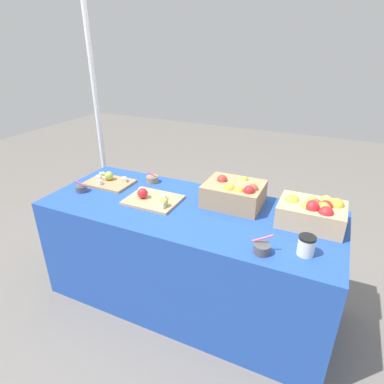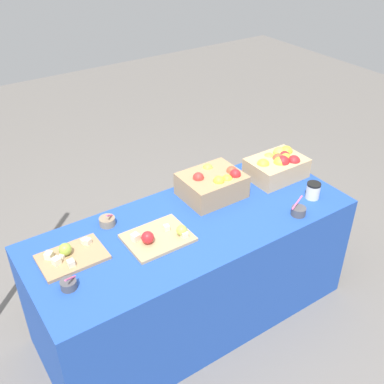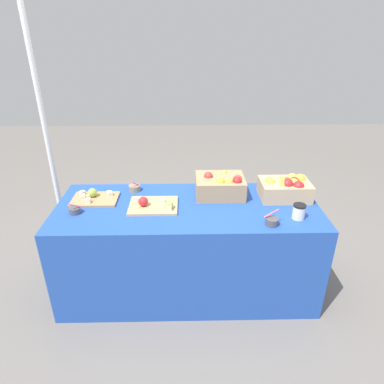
{
  "view_description": "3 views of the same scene",
  "coord_description": "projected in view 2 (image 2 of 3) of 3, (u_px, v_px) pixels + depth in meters",
  "views": [
    {
      "loc": [
        0.79,
        -1.62,
        1.7
      ],
      "look_at": [
        0.02,
        0.02,
        0.84
      ],
      "focal_mm": 30.05,
      "sensor_mm": 36.0,
      "label": 1
    },
    {
      "loc": [
        -1.18,
        -1.73,
        2.32
      ],
      "look_at": [
        0.04,
        0.08,
        0.89
      ],
      "focal_mm": 43.21,
      "sensor_mm": 36.0,
      "label": 2
    },
    {
      "loc": [
        -0.01,
        -2.15,
        1.9
      ],
      "look_at": [
        0.03,
        0.02,
        0.84
      ],
      "focal_mm": 31.57,
      "sensor_mm": 36.0,
      "label": 3
    }
  ],
  "objects": [
    {
      "name": "ground_plane",
      "position": [
        193.0,
        313.0,
        3.03
      ],
      "size": [
        10.0,
        10.0,
        0.0
      ],
      "primitive_type": "plane",
      "color": "slate"
    },
    {
      "name": "table",
      "position": [
        193.0,
        271.0,
        2.82
      ],
      "size": [
        1.9,
        0.76,
        0.74
      ],
      "primitive_type": "cube",
      "color": "#234CAD",
      "rests_on": "ground_plane"
    },
    {
      "name": "apple_crate_left",
      "position": [
        278.0,
        165.0,
        3.0
      ],
      "size": [
        0.36,
        0.26,
        0.18
      ],
      "color": "tan",
      "rests_on": "table"
    },
    {
      "name": "apple_crate_middle",
      "position": [
        212.0,
        184.0,
        2.81
      ],
      "size": [
        0.36,
        0.29,
        0.18
      ],
      "color": "tan",
      "rests_on": "table"
    },
    {
      "name": "cutting_board_front",
      "position": [
        159.0,
        237.0,
        2.48
      ],
      "size": [
        0.35,
        0.27,
        0.09
      ],
      "color": "tan",
      "rests_on": "table"
    },
    {
      "name": "cutting_board_back",
      "position": [
        70.0,
        256.0,
        2.35
      ],
      "size": [
        0.33,
        0.23,
        0.08
      ],
      "color": "tan",
      "rests_on": "table"
    },
    {
      "name": "sample_bowl_near",
      "position": [
        69.0,
        284.0,
        2.18
      ],
      "size": [
        0.08,
        0.08,
        0.09
      ],
      "color": "#4C4C51",
      "rests_on": "table"
    },
    {
      "name": "sample_bowl_mid",
      "position": [
        298.0,
        211.0,
        2.67
      ],
      "size": [
        0.1,
        0.09,
        0.1
      ],
      "color": "#4C4C51",
      "rests_on": "table"
    },
    {
      "name": "sample_bowl_far",
      "position": [
        107.0,
        221.0,
        2.59
      ],
      "size": [
        0.09,
        0.09,
        0.09
      ],
      "color": "gray",
      "rests_on": "table"
    },
    {
      "name": "coffee_cup",
      "position": [
        313.0,
        191.0,
        2.8
      ],
      "size": [
        0.08,
        0.08,
        0.1
      ],
      "color": "silver",
      "rests_on": "table"
    }
  ]
}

